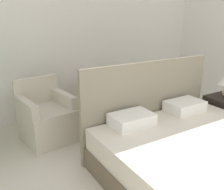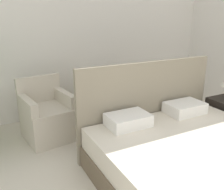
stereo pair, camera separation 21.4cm
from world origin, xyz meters
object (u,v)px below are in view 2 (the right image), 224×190
at_px(armchair_near_window_left, 48,119).
at_px(armchair_near_window_right, 113,107).
at_px(bed, 200,165).
at_px(side_table, 82,116).

xyz_separation_m(armchair_near_window_left, armchair_near_window_right, (1.06, 0.00, 0.00)).
xyz_separation_m(bed, armchair_near_window_right, (-0.03, 1.84, 0.02)).
relative_size(armchair_near_window_right, side_table, 2.02).
height_order(armchair_near_window_left, armchair_near_window_right, same).
bearing_deg(bed, armchair_near_window_right, 91.00).
bearing_deg(armchair_near_window_left, bed, -67.09).
relative_size(armchair_near_window_left, armchair_near_window_right, 1.00).
bearing_deg(armchair_near_window_left, side_table, -5.56).
height_order(bed, armchair_near_window_right, bed).
height_order(armchair_near_window_right, side_table, armchair_near_window_right).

